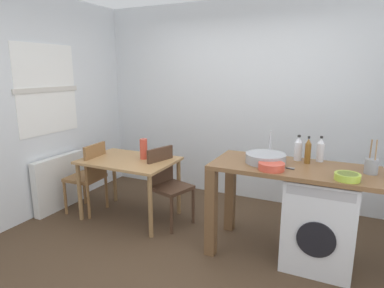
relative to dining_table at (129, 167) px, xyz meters
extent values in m
plane|color=#4C3826|center=(1.02, -0.46, -0.64)|extent=(5.46, 5.46, 0.00)
cube|color=silver|center=(1.02, 1.29, 0.71)|extent=(4.60, 0.10, 2.70)
cube|color=silver|center=(-1.13, -0.46, 0.71)|extent=(0.10, 3.80, 2.70)
cube|color=white|center=(-1.07, -0.16, 0.91)|extent=(0.01, 0.90, 1.10)
cube|color=beige|center=(-1.06, -0.16, 0.91)|extent=(0.02, 0.96, 0.06)
cube|color=white|center=(-1.00, -0.16, -0.29)|extent=(0.10, 0.80, 0.70)
cube|color=tan|center=(0.00, 0.00, 0.08)|extent=(1.10, 0.76, 0.03)
cylinder|color=#977045|center=(-0.50, -0.33, -0.29)|extent=(0.05, 0.05, 0.71)
cylinder|color=#977045|center=(0.50, -0.33, -0.29)|extent=(0.05, 0.05, 0.71)
cylinder|color=#977045|center=(-0.50, 0.33, -0.29)|extent=(0.05, 0.05, 0.71)
cylinder|color=#977045|center=(0.50, 0.33, -0.29)|extent=(0.05, 0.05, 0.71)
cube|color=olive|center=(-0.62, -0.10, -0.19)|extent=(0.42, 0.42, 0.04)
cube|color=olive|center=(-0.44, -0.09, 0.03)|extent=(0.06, 0.38, 0.45)
cylinder|color=olive|center=(-0.79, -0.29, -0.42)|extent=(0.04, 0.04, 0.45)
cylinder|color=olive|center=(-0.81, 0.07, -0.42)|extent=(0.04, 0.04, 0.45)
cylinder|color=olive|center=(-0.43, -0.27, -0.42)|extent=(0.04, 0.04, 0.45)
cylinder|color=olive|center=(-0.45, 0.09, -0.42)|extent=(0.04, 0.04, 0.45)
cube|color=#4C3323|center=(0.55, 0.05, -0.19)|extent=(0.50, 0.50, 0.04)
cube|color=#4C3323|center=(0.38, 0.10, 0.03)|extent=(0.14, 0.37, 0.45)
cylinder|color=#4C3323|center=(0.77, 0.17, -0.42)|extent=(0.04, 0.04, 0.45)
cylinder|color=#4C3323|center=(0.67, -0.17, -0.42)|extent=(0.04, 0.04, 0.45)
cylinder|color=#4C3323|center=(0.43, 0.27, -0.42)|extent=(0.04, 0.04, 0.45)
cylinder|color=#4C3323|center=(0.33, -0.07, -0.42)|extent=(0.04, 0.04, 0.45)
cube|color=brown|center=(1.92, -0.08, 0.26)|extent=(1.50, 0.68, 0.04)
cube|color=brown|center=(1.22, -0.37, -0.20)|extent=(0.10, 0.10, 0.88)
cube|color=brown|center=(1.22, 0.21, -0.20)|extent=(0.10, 0.10, 0.88)
cube|color=silver|center=(2.18, -0.08, -0.21)|extent=(0.60, 0.60, 0.86)
cylinder|color=black|center=(2.18, -0.38, -0.26)|extent=(0.32, 0.02, 0.32)
cube|color=#B2B2B7|center=(2.18, -0.38, 0.16)|extent=(0.54, 0.01, 0.08)
cylinder|color=#9EA0A5|center=(1.65, -0.08, 0.32)|extent=(0.38, 0.38, 0.09)
cylinder|color=#B2B2B7|center=(1.65, 0.10, 0.42)|extent=(0.02, 0.02, 0.28)
cylinder|color=silver|center=(1.92, 0.15, 0.37)|extent=(0.08, 0.08, 0.18)
cone|color=silver|center=(1.92, 0.15, 0.48)|extent=(0.07, 0.07, 0.05)
cylinder|color=#262626|center=(1.92, 0.15, 0.52)|extent=(0.03, 0.03, 0.02)
cylinder|color=brown|center=(2.02, 0.08, 0.37)|extent=(0.06, 0.06, 0.19)
cone|color=brown|center=(2.02, 0.08, 0.49)|extent=(0.05, 0.05, 0.05)
cylinder|color=#262626|center=(2.02, 0.08, 0.53)|extent=(0.02, 0.02, 0.02)
cylinder|color=silver|center=(2.12, 0.19, 0.37)|extent=(0.07, 0.07, 0.18)
cone|color=silver|center=(2.12, 0.19, 0.48)|extent=(0.06, 0.06, 0.05)
cylinder|color=#262626|center=(2.12, 0.19, 0.52)|extent=(0.03, 0.03, 0.02)
cylinder|color=#D84C38|center=(1.75, -0.28, 0.31)|extent=(0.23, 0.23, 0.06)
cylinder|color=maroon|center=(1.75, -0.28, 0.32)|extent=(0.19, 0.19, 0.03)
cylinder|color=gray|center=(2.55, -0.03, 0.34)|extent=(0.11, 0.11, 0.13)
cylinder|color=#99724C|center=(2.53, -0.02, 0.49)|extent=(0.01, 0.04, 0.18)
cylinder|color=#99724C|center=(2.57, -0.04, 0.49)|extent=(0.01, 0.05, 0.18)
cylinder|color=#A8C63D|center=(2.37, -0.30, 0.30)|extent=(0.20, 0.20, 0.05)
cylinder|color=olive|center=(2.37, -0.30, 0.32)|extent=(0.16, 0.16, 0.03)
cylinder|color=#D84C38|center=(0.15, 0.10, 0.22)|extent=(0.09, 0.09, 0.24)
cube|color=#B2B2B7|center=(1.87, -0.18, 0.28)|extent=(0.15, 0.06, 0.01)
cube|color=#262628|center=(1.87, -0.18, 0.28)|extent=(0.15, 0.06, 0.01)
camera|label=1|loc=(2.30, -3.10, 1.15)|focal=30.59mm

